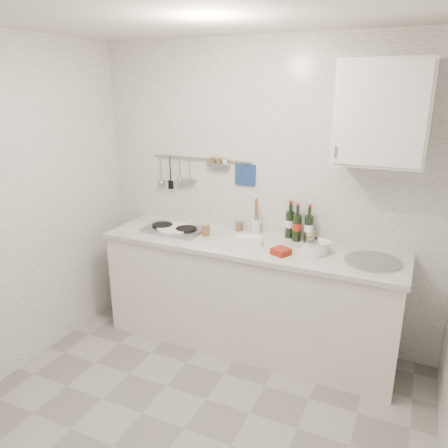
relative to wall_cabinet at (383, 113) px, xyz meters
name	(u,v)px	position (x,y,z in m)	size (l,w,h in m)	color
floor	(184,429)	(-0.90, -1.22, -1.95)	(3.00, 3.00, 0.00)	slate
ceiling	(169,4)	(-0.90, -1.22, 0.55)	(3.00, 3.00, 0.00)	silver
back_wall	(263,195)	(-0.90, 0.18, -0.70)	(3.00, 0.02, 2.50)	silver
counter	(249,297)	(-0.89, -0.12, -1.52)	(2.44, 0.64, 0.96)	silver
wall_rail	(198,169)	(-1.50, 0.15, -0.52)	(0.98, 0.09, 0.34)	#93969B
wall_cabinet	(383,113)	(0.00, 0.00, 0.00)	(0.60, 0.38, 0.70)	silver
plate_stack_hob	(174,229)	(-1.60, -0.14, -1.01)	(0.32, 0.32, 0.04)	#506EB6
plate_stack_sink	(316,247)	(-0.36, -0.11, -0.98)	(0.23, 0.21, 0.10)	white
wine_bottles	(299,222)	(-0.57, 0.11, -0.87)	(0.24, 0.13, 0.31)	black
butter_dish	(249,240)	(-0.89, -0.15, -1.00)	(0.21, 0.11, 0.06)	white
strawberry_punnet	(281,252)	(-0.59, -0.26, -1.01)	(0.12, 0.12, 0.05)	#A22512
utensil_crock	(256,225)	(-0.93, 0.11, -0.96)	(0.08, 0.08, 0.32)	white
jar_a	(239,226)	(-1.10, 0.13, -0.98)	(0.06, 0.06, 0.09)	brown
jar_b	(311,236)	(-0.46, 0.11, -0.98)	(0.07, 0.07, 0.10)	brown
jar_c	(310,240)	(-0.45, 0.03, -0.98)	(0.07, 0.07, 0.09)	brown
jar_d	(206,230)	(-1.30, -0.11, -0.98)	(0.07, 0.07, 0.10)	brown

